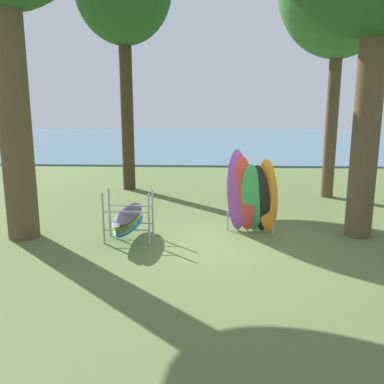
# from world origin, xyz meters

# --- Properties ---
(ground_plane) EXTENTS (80.00, 80.00, 0.00)m
(ground_plane) POSITION_xyz_m (0.00, 0.00, 0.00)
(ground_plane) COLOR #566B38
(lake_water) EXTENTS (80.00, 36.00, 0.10)m
(lake_water) POSITION_xyz_m (0.00, 30.66, 0.05)
(lake_water) COLOR #477084
(lake_water) RESTS_ON ground
(leaning_board_pile) EXTENTS (1.43, 1.11, 2.27)m
(leaning_board_pile) POSITION_xyz_m (0.68, 0.77, 1.02)
(leaning_board_pile) COLOR purple
(leaning_board_pile) RESTS_ON ground
(board_storage_rack) EXTENTS (1.15, 2.12, 1.25)m
(board_storage_rack) POSITION_xyz_m (-2.37, 0.26, 0.55)
(board_storage_rack) COLOR #9EA0A5
(board_storage_rack) RESTS_ON ground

